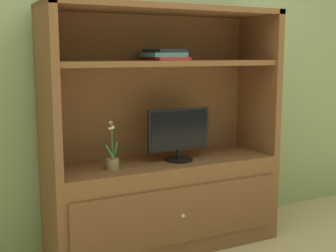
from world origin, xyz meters
name	(u,v)px	position (x,y,z in m)	size (l,w,h in m)	color
painted_rear_wall	(144,48)	(0.00, 0.75, 1.40)	(6.00, 0.10, 2.80)	#8C9E6B
media_console	(164,175)	(0.00, 0.41, 0.52)	(1.62, 0.53, 1.67)	brown
tv_monitor	(179,133)	(0.09, 0.36, 0.82)	(0.46, 0.20, 0.36)	black
potted_plant	(112,161)	(-0.41, 0.33, 0.68)	(0.08, 0.09, 0.32)	#8C7251
magazine_stack	(164,55)	(0.00, 0.40, 1.35)	(0.25, 0.33, 0.07)	red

